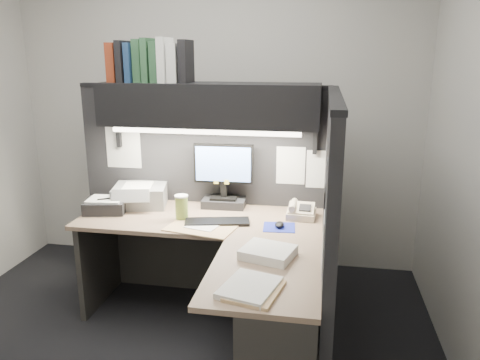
# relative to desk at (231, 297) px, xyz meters

# --- Properties ---
(floor) EXTENTS (3.50, 3.50, 0.00)m
(floor) POSITION_rel_desk_xyz_m (-0.43, 0.00, -0.44)
(floor) COLOR black
(floor) RESTS_ON ground
(wall_back) EXTENTS (3.50, 0.04, 2.70)m
(wall_back) POSITION_rel_desk_xyz_m (-0.43, 1.50, 0.91)
(wall_back) COLOR beige
(wall_back) RESTS_ON floor
(partition_back) EXTENTS (1.90, 0.06, 1.60)m
(partition_back) POSITION_rel_desk_xyz_m (-0.40, 0.93, 0.36)
(partition_back) COLOR black
(partition_back) RESTS_ON floor
(partition_right) EXTENTS (0.06, 1.50, 1.60)m
(partition_right) POSITION_rel_desk_xyz_m (0.55, 0.18, 0.36)
(partition_right) COLOR black
(partition_right) RESTS_ON floor
(desk) EXTENTS (1.70, 1.53, 0.73)m
(desk) POSITION_rel_desk_xyz_m (0.00, 0.00, 0.00)
(desk) COLOR #8C6D59
(desk) RESTS_ON floor
(overhead_shelf) EXTENTS (1.55, 0.34, 0.30)m
(overhead_shelf) POSITION_rel_desk_xyz_m (-0.30, 0.75, 1.06)
(overhead_shelf) COLOR black
(overhead_shelf) RESTS_ON partition_back
(task_light_tube) EXTENTS (1.32, 0.04, 0.04)m
(task_light_tube) POSITION_rel_desk_xyz_m (-0.30, 0.61, 0.89)
(task_light_tube) COLOR white
(task_light_tube) RESTS_ON overhead_shelf
(monitor) EXTENTS (0.44, 0.21, 0.48)m
(monitor) POSITION_rel_desk_xyz_m (-0.21, 0.82, 0.48)
(monitor) COLOR black
(monitor) RESTS_ON desk
(keyboard) EXTENTS (0.46, 0.24, 0.02)m
(keyboard) POSITION_rel_desk_xyz_m (-0.18, 0.46, 0.30)
(keyboard) COLOR black
(keyboard) RESTS_ON desk
(mousepad) EXTENTS (0.22, 0.20, 0.00)m
(mousepad) POSITION_rel_desk_xyz_m (0.24, 0.45, 0.29)
(mousepad) COLOR navy
(mousepad) RESTS_ON desk
(mouse) EXTENTS (0.06, 0.10, 0.04)m
(mouse) POSITION_rel_desk_xyz_m (0.24, 0.45, 0.31)
(mouse) COLOR black
(mouse) RESTS_ON mousepad
(telephone) EXTENTS (0.21, 0.21, 0.08)m
(telephone) POSITION_rel_desk_xyz_m (0.37, 0.68, 0.33)
(telephone) COLOR beige
(telephone) RESTS_ON desk
(coffee_cup) EXTENTS (0.09, 0.09, 0.16)m
(coffee_cup) POSITION_rel_desk_xyz_m (-0.44, 0.49, 0.37)
(coffee_cup) COLOR #AEBC4B
(coffee_cup) RESTS_ON desk
(printer) EXTENTS (0.45, 0.40, 0.15)m
(printer) POSITION_rel_desk_xyz_m (-0.85, 0.75, 0.36)
(printer) COLOR gray
(printer) RESTS_ON desk
(notebook_stack) EXTENTS (0.33, 0.29, 0.09)m
(notebook_stack) POSITION_rel_desk_xyz_m (-1.04, 0.56, 0.33)
(notebook_stack) COLOR black
(notebook_stack) RESTS_ON desk
(open_folder) EXTENTS (0.49, 0.37, 0.01)m
(open_folder) POSITION_rel_desk_xyz_m (-0.27, 0.36, 0.29)
(open_folder) COLOR tan
(open_folder) RESTS_ON desk
(paper_stack_a) EXTENTS (0.33, 0.30, 0.05)m
(paper_stack_a) POSITION_rel_desk_xyz_m (0.22, -0.02, 0.31)
(paper_stack_a) COLOR white
(paper_stack_a) RESTS_ON desk
(paper_stack_b) EXTENTS (0.31, 0.35, 0.03)m
(paper_stack_b) POSITION_rel_desk_xyz_m (0.18, -0.43, 0.30)
(paper_stack_b) COLOR white
(paper_stack_b) RESTS_ON desk
(manila_stack) EXTENTS (0.29, 0.34, 0.02)m
(manila_stack) POSITION_rel_desk_xyz_m (0.21, -0.44, 0.30)
(manila_stack) COLOR tan
(manila_stack) RESTS_ON desk
(binder_row) EXTENTS (0.58, 0.26, 0.30)m
(binder_row) POSITION_rel_desk_xyz_m (-0.71, 0.75, 1.35)
(binder_row) COLOR maroon
(binder_row) RESTS_ON overhead_shelf
(pinned_papers) EXTENTS (1.76, 1.31, 0.51)m
(pinned_papers) POSITION_rel_desk_xyz_m (-0.00, 0.56, 0.61)
(pinned_papers) COLOR white
(pinned_papers) RESTS_ON partition_back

